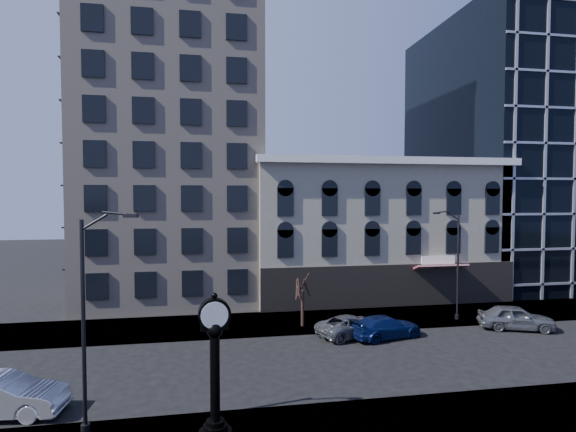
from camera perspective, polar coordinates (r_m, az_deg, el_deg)
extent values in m
plane|color=black|center=(25.78, -3.01, -18.49)|extent=(160.00, 160.00, 0.00)
cube|color=gray|center=(33.32, -4.70, -13.50)|extent=(160.00, 6.00, 0.12)
cube|color=#BAA996|center=(44.12, -14.22, 15.20)|extent=(15.00, 15.00, 38.00)
cube|color=#9E9782|center=(42.71, 10.52, -1.90)|extent=(22.00, 10.00, 12.00)
cube|color=white|center=(37.87, 13.35, 6.91)|extent=(22.60, 0.80, 0.60)
cube|color=black|center=(38.62, 13.11, -8.68)|extent=(22.00, 0.30, 3.60)
cube|color=maroon|center=(39.58, 18.81, -6.12)|extent=(4.50, 1.18, 0.55)
cube|color=black|center=(57.05, 28.06, 6.98)|extent=(20.00, 20.00, 28.00)
cylinder|color=black|center=(18.75, -9.21, -25.02)|extent=(0.92, 0.92, 0.23)
cylinder|color=black|center=(18.65, -9.22, -24.45)|extent=(0.69, 0.69, 0.18)
cylinder|color=black|center=(17.93, -9.26, -19.48)|extent=(0.37, 0.37, 3.33)
sphere|color=black|center=(17.35, -9.30, -14.03)|extent=(0.64, 0.64, 0.64)
cube|color=black|center=(17.32, -9.31, -13.66)|extent=(1.05, 0.36, 0.29)
cylinder|color=black|center=(17.19, -9.32, -12.19)|extent=(1.22, 0.49, 1.19)
cylinder|color=white|center=(17.00, -9.31, -12.36)|extent=(1.01, 0.13, 1.01)
cylinder|color=white|center=(17.38, -9.32, -12.03)|extent=(1.01, 0.13, 1.01)
sphere|color=black|center=(17.03, -9.33, -9.95)|extent=(0.23, 0.23, 0.23)
cylinder|color=black|center=(19.19, -24.53, -12.79)|extent=(0.15, 0.15, 8.24)
cylinder|color=black|center=(20.56, -24.32, -23.43)|extent=(0.35, 0.35, 0.38)
cube|color=black|center=(17.77, -19.57, 0.03)|extent=(0.56, 0.32, 0.13)
cylinder|color=black|center=(35.69, 20.76, -6.09)|extent=(0.14, 0.14, 7.78)
cylinder|color=black|center=(36.41, 20.67, -11.87)|extent=(0.33, 0.33, 0.36)
cube|color=black|center=(34.30, 18.59, 0.35)|extent=(0.52, 0.26, 0.13)
cylinder|color=#301F18|center=(32.22, 1.85, -11.60)|extent=(0.22, 0.22, 2.54)
imported|color=#A5A8AD|center=(23.50, -31.15, -19.29)|extent=(3.80, 1.54, 1.29)
imported|color=silver|center=(23.60, -32.63, -18.69)|extent=(5.36, 2.38, 1.71)
imported|color=#595B60|center=(30.83, 8.16, -13.63)|extent=(5.43, 3.84, 1.37)
imported|color=#0C194C|center=(30.82, 12.27, -13.60)|extent=(5.32, 3.21, 1.44)
imported|color=#595B60|center=(35.63, 26.95, -11.41)|extent=(5.28, 3.54, 1.67)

